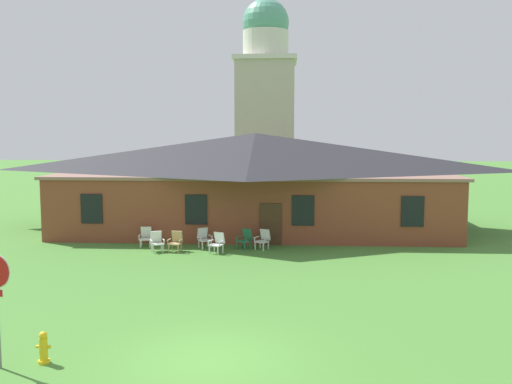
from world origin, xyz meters
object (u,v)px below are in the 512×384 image
lawn_chair_by_porch (146,236)px  lawn_chair_left_end (176,241)px  lawn_chair_under_eave (263,239)px  fire_hydrant (44,348)px  lawn_chair_middle (204,237)px  lawn_chair_far_side (245,238)px  lawn_chair_near_door (157,241)px  lawn_chair_right_end (217,242)px

lawn_chair_by_porch → lawn_chair_left_end: size_ratio=1.00×
lawn_chair_under_eave → fire_hydrant: size_ratio=1.21×
lawn_chair_left_end → fire_hydrant: (-0.58, -12.86, -0.12)m
lawn_chair_middle → lawn_chair_far_side: same height
lawn_chair_near_door → lawn_chair_by_porch: bearing=125.5°
lawn_chair_right_end → fire_hydrant: size_ratio=1.21×
lawn_chair_by_porch → lawn_chair_under_eave: (5.81, -0.32, 0.00)m
lawn_chair_middle → lawn_chair_right_end: same height
lawn_chair_by_porch → lawn_chair_left_end: 2.03m
fire_hydrant → lawn_chair_under_eave: bearing=71.1°
lawn_chair_right_end → lawn_chair_near_door: bearing=177.4°
lawn_chair_middle → lawn_chair_by_porch: bearing=177.7°
lawn_chair_near_door → lawn_chair_far_side: 4.20m
lawn_chair_under_eave → fire_hydrant: (-4.67, -13.61, -0.12)m
lawn_chair_left_end → lawn_chair_under_eave: (4.09, 0.75, 0.00)m
lawn_chair_middle → lawn_chair_right_end: (0.82, -1.17, 0.00)m
lawn_chair_by_porch → lawn_chair_near_door: size_ratio=1.00×
lawn_chair_left_end → lawn_chair_under_eave: 4.15m
lawn_chair_right_end → lawn_chair_far_side: same height
lawn_chair_by_porch → fire_hydrant: size_ratio=1.21×
lawn_chair_right_end → lawn_chair_under_eave: same height
lawn_chair_by_porch → lawn_chair_near_door: (0.82, -1.16, 0.00)m
lawn_chair_middle → lawn_chair_under_eave: (2.90, -0.20, 0.00)m
lawn_chair_by_porch → fire_hydrant: bearing=-85.3°
lawn_chair_under_eave → lawn_chair_far_side: bearing=175.5°
lawn_chair_left_end → lawn_chair_far_side: (3.21, 0.82, 0.00)m
lawn_chair_near_door → lawn_chair_right_end: size_ratio=1.00×
lawn_chair_right_end → lawn_chair_middle: bearing=124.9°
lawn_chair_by_porch → lawn_chair_under_eave: size_ratio=1.00×
lawn_chair_near_door → lawn_chair_left_end: bearing=5.4°
lawn_chair_right_end → lawn_chair_under_eave: size_ratio=1.00×
lawn_chair_left_end → fire_hydrant: bearing=-92.6°
lawn_chair_under_eave → lawn_chair_by_porch: bearing=176.9°
lawn_chair_near_door → lawn_chair_middle: bearing=26.5°
lawn_chair_near_door → lawn_chair_right_end: (2.90, -0.13, 0.00)m
lawn_chair_right_end → lawn_chair_by_porch: bearing=160.9°
lawn_chair_near_door → lawn_chair_under_eave: bearing=9.5°
lawn_chair_middle → lawn_chair_right_end: 1.43m
lawn_chair_left_end → lawn_chair_right_end: 2.01m
lawn_chair_right_end → lawn_chair_far_side: bearing=40.7°
lawn_chair_left_end → lawn_chair_by_porch: bearing=148.1°
lawn_chair_middle → fire_hydrant: lawn_chair_middle is taller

